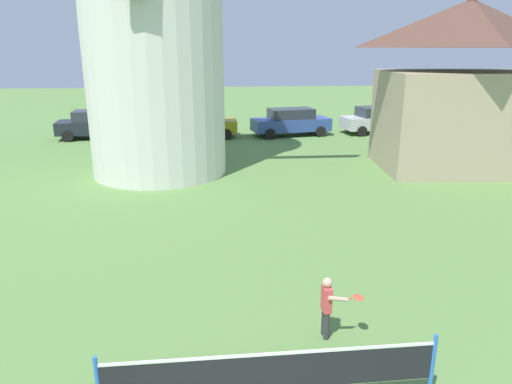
{
  "coord_description": "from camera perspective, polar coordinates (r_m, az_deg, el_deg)",
  "views": [
    {
      "loc": [
        -0.55,
        -3.13,
        4.87
      ],
      "look_at": [
        0.22,
        4.13,
        2.62
      ],
      "focal_mm": 32.79,
      "sensor_mm": 36.0,
      "label": 1
    }
  ],
  "objects": [
    {
      "name": "tennis_net",
      "position": [
        6.77,
        1.9,
        -21.11
      ],
      "size": [
        4.64,
        0.06,
        1.1
      ],
      "color": "blue",
      "rests_on": "ground_plane"
    },
    {
      "name": "parked_car_black",
      "position": [
        27.97,
        -18.88,
        7.86
      ],
      "size": [
        4.36,
        2.13,
        1.56
      ],
      "color": "#1E232D",
      "rests_on": "ground_plane"
    },
    {
      "name": "chapel",
      "position": [
        21.03,
        23.71,
        11.38
      ],
      "size": [
        6.69,
        5.17,
        7.6
      ],
      "color": "tan",
      "rests_on": "ground_plane"
    },
    {
      "name": "parked_car_mustard",
      "position": [
        26.9,
        -6.63,
        8.32
      ],
      "size": [
        3.93,
        1.94,
        1.56
      ],
      "color": "#999919",
      "rests_on": "ground_plane"
    },
    {
      "name": "parked_car_silver",
      "position": [
        29.14,
        14.67,
        8.56
      ],
      "size": [
        4.53,
        2.41,
        1.56
      ],
      "color": "silver",
      "rests_on": "ground_plane"
    },
    {
      "name": "parked_car_blue",
      "position": [
        27.43,
        4.27,
        8.56
      ],
      "size": [
        4.68,
        2.46,
        1.56
      ],
      "color": "#334C99",
      "rests_on": "ground_plane"
    },
    {
      "name": "player_far",
      "position": [
        8.39,
        8.76,
        -13.33
      ],
      "size": [
        0.7,
        0.45,
        1.14
      ],
      "color": "#333338",
      "rests_on": "ground_plane"
    }
  ]
}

